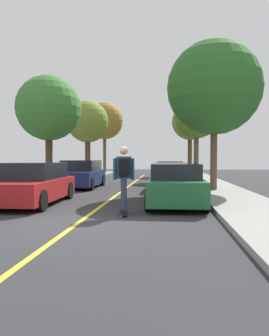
{
  "coord_description": "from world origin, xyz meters",
  "views": [
    {
      "loc": [
        2.11,
        -7.55,
        1.54
      ],
      "look_at": [
        0.28,
        11.09,
        1.01
      ],
      "focal_mm": 35.12,
      "sensor_mm": 36.0,
      "label": 1
    }
  ],
  "objects_px": {
    "parked_car_right_nearest": "(175,185)",
    "street_tree_right_near": "(196,117)",
    "parked_car_left_nearest": "(34,184)",
    "street_tree_right_far": "(190,122)",
    "street_tree_right_nearest": "(214,88)",
    "parked_car_right_farthest": "(170,169)",
    "skateboard": "(124,212)",
    "street_tree_left_nearest": "(49,109)",
    "skateboarder": "(124,174)",
    "parked_car_right_near": "(172,176)",
    "street_tree_left_far": "(105,121)",
    "parked_car_right_far": "(171,171)",
    "street_tree_left_near": "(88,122)",
    "parked_car_left_near": "(81,174)"
  },
  "relations": [
    {
      "from": "street_tree_right_far",
      "to": "street_tree_left_nearest",
      "type": "bearing_deg",
      "value": -122.69
    },
    {
      "from": "parked_car_left_nearest",
      "to": "street_tree_left_nearest",
      "type": "bearing_deg",
      "value": 105.84
    },
    {
      "from": "parked_car_right_near",
      "to": "street_tree_left_nearest",
      "type": "bearing_deg",
      "value": 173.92
    },
    {
      "from": "parked_car_right_farthest",
      "to": "skateboarder",
      "type": "distance_m",
      "value": 20.59
    },
    {
      "from": "skateboarder",
      "to": "parked_car_left_near",
      "type": "bearing_deg",
      "value": 112.15
    },
    {
      "from": "parked_car_right_far",
      "to": "street_tree_right_nearest",
      "type": "xyz_separation_m",
      "value": [
        1.83,
        -7.07,
        4.04
      ]
    },
    {
      "from": "street_tree_left_far",
      "to": "skateboard",
      "type": "bearing_deg",
      "value": -78.03
    },
    {
      "from": "parked_car_right_farthest",
      "to": "skateboard",
      "type": "bearing_deg",
      "value": -94.03
    },
    {
      "from": "parked_car_right_far",
      "to": "skateboarder",
      "type": "xyz_separation_m",
      "value": [
        -1.44,
        -13.37,
        0.44
      ]
    },
    {
      "from": "street_tree_left_far",
      "to": "street_tree_right_nearest",
      "type": "relative_size",
      "value": 1.07
    },
    {
      "from": "street_tree_right_near",
      "to": "skateboarder",
      "type": "bearing_deg",
      "value": -102.24
    },
    {
      "from": "street_tree_left_near",
      "to": "parked_car_right_nearest",
      "type": "bearing_deg",
      "value": -66.27
    },
    {
      "from": "parked_car_right_nearest",
      "to": "street_tree_right_near",
      "type": "distance_m",
      "value": 13.65
    },
    {
      "from": "street_tree_right_far",
      "to": "skateboard",
      "type": "relative_size",
      "value": 7.4
    },
    {
      "from": "parked_car_right_nearest",
      "to": "skateboarder",
      "type": "bearing_deg",
      "value": -124.19
    },
    {
      "from": "street_tree_right_nearest",
      "to": "street_tree_right_far",
      "type": "distance_m",
      "value": 15.29
    },
    {
      "from": "street_tree_left_nearest",
      "to": "street_tree_left_near",
      "type": "height_order",
      "value": "street_tree_left_near"
    },
    {
      "from": "parked_car_right_nearest",
      "to": "skateboard",
      "type": "bearing_deg",
      "value": -124.73
    },
    {
      "from": "parked_car_left_nearest",
      "to": "parked_car_right_farthest",
      "type": "bearing_deg",
      "value": 75.54
    },
    {
      "from": "parked_car_right_farthest",
      "to": "street_tree_left_far",
      "type": "bearing_deg",
      "value": 149.46
    },
    {
      "from": "parked_car_right_nearest",
      "to": "street_tree_right_far",
      "type": "relative_size",
      "value": 0.65
    },
    {
      "from": "parked_car_right_nearest",
      "to": "street_tree_right_near",
      "type": "bearing_deg",
      "value": 81.96
    },
    {
      "from": "street_tree_right_nearest",
      "to": "skateboarder",
      "type": "bearing_deg",
      "value": -117.46
    },
    {
      "from": "parked_car_right_near",
      "to": "street_tree_left_nearest",
      "type": "height_order",
      "value": "street_tree_left_nearest"
    },
    {
      "from": "parked_car_right_nearest",
      "to": "parked_car_right_farthest",
      "type": "distance_m",
      "value": 18.42
    },
    {
      "from": "parked_car_right_farthest",
      "to": "street_tree_right_near",
      "type": "height_order",
      "value": "street_tree_right_near"
    },
    {
      "from": "parked_car_right_nearest",
      "to": "street_tree_right_nearest",
      "type": "distance_m",
      "value": 6.09
    },
    {
      "from": "skateboarder",
      "to": "street_tree_right_far",
      "type": "bearing_deg",
      "value": 81.38
    },
    {
      "from": "skateboard",
      "to": "street_tree_right_far",
      "type": "bearing_deg",
      "value": 81.35
    },
    {
      "from": "parked_car_right_near",
      "to": "street_tree_right_near",
      "type": "distance_m",
      "value": 8.52
    },
    {
      "from": "parked_car_left_near",
      "to": "street_tree_right_near",
      "type": "height_order",
      "value": "street_tree_right_near"
    },
    {
      "from": "parked_car_left_near",
      "to": "parked_car_right_nearest",
      "type": "xyz_separation_m",
      "value": [
        4.79,
        -6.11,
        -0.03
      ]
    },
    {
      "from": "street_tree_right_nearest",
      "to": "parked_car_right_farthest",
      "type": "bearing_deg",
      "value": 97.33
    },
    {
      "from": "street_tree_right_far",
      "to": "parked_car_right_near",
      "type": "bearing_deg",
      "value": -97.53
    },
    {
      "from": "street_tree_right_far",
      "to": "skateboarder",
      "type": "distance_m",
      "value": 22.15
    },
    {
      "from": "street_tree_right_nearest",
      "to": "parked_car_left_near",
      "type": "bearing_deg",
      "value": 163.7
    },
    {
      "from": "parked_car_left_nearest",
      "to": "skateboard",
      "type": "xyz_separation_m",
      "value": [
        3.34,
        -1.93,
        -0.59
      ]
    },
    {
      "from": "parked_car_right_near",
      "to": "street_tree_left_far",
      "type": "height_order",
      "value": "street_tree_left_far"
    },
    {
      "from": "parked_car_right_near",
      "to": "street_tree_left_far",
      "type": "xyz_separation_m",
      "value": [
        -6.62,
        16.73,
        4.74
      ]
    },
    {
      "from": "parked_car_right_far",
      "to": "skateboard",
      "type": "xyz_separation_m",
      "value": [
        -1.44,
        -13.33,
        -0.59
      ]
    },
    {
      "from": "parked_car_right_far",
      "to": "skateboard",
      "type": "distance_m",
      "value": 13.43
    },
    {
      "from": "parked_car_right_nearest",
      "to": "street_tree_right_near",
      "type": "height_order",
      "value": "street_tree_right_near"
    },
    {
      "from": "street_tree_left_nearest",
      "to": "street_tree_right_far",
      "type": "height_order",
      "value": "street_tree_right_far"
    },
    {
      "from": "parked_car_right_far",
      "to": "street_tree_right_near",
      "type": "bearing_deg",
      "value": 43.13
    },
    {
      "from": "parked_car_left_nearest",
      "to": "street_tree_right_far",
      "type": "bearing_deg",
      "value": 71.35
    },
    {
      "from": "skateboarder",
      "to": "street_tree_right_near",
      "type": "bearing_deg",
      "value": 77.76
    },
    {
      "from": "street_tree_left_nearest",
      "to": "skateboarder",
      "type": "bearing_deg",
      "value": -58.39
    },
    {
      "from": "parked_car_right_farthest",
      "to": "street_tree_right_far",
      "type": "xyz_separation_m",
      "value": [
        1.83,
        1.05,
        4.23
      ]
    },
    {
      "from": "parked_car_right_farthest",
      "to": "street_tree_left_near",
      "type": "bearing_deg",
      "value": -153.09
    },
    {
      "from": "parked_car_right_far",
      "to": "parked_car_left_nearest",
      "type": "bearing_deg",
      "value": -112.78
    }
  ]
}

